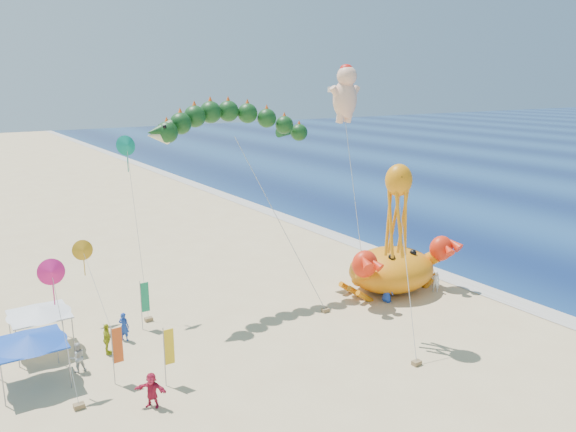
% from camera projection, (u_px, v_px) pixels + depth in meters
% --- Properties ---
extents(ground, '(320.00, 320.00, 0.00)m').
position_uv_depth(ground, '(329.00, 311.00, 38.00)').
color(ground, '#D1B784').
rests_on(ground, ground).
extents(foam_strip, '(320.00, 320.00, 0.00)m').
position_uv_depth(foam_strip, '(450.00, 278.00, 44.39)').
color(foam_strip, silver).
rests_on(foam_strip, ground).
extents(crab_inflatable, '(9.10, 5.85, 3.99)m').
position_uv_depth(crab_inflatable, '(393.00, 268.00, 41.33)').
color(crab_inflatable, orange).
rests_on(crab_inflatable, ground).
extents(dragon_kite, '(12.51, 7.88, 13.46)m').
position_uv_depth(dragon_kite, '(232.00, 128.00, 37.68)').
color(dragon_kite, '#0E3612').
rests_on(dragon_kite, ground).
extents(cherub_kite, '(2.00, 4.36, 16.42)m').
position_uv_depth(cherub_kite, '(346.00, 93.00, 42.89)').
color(cherub_kite, '#FFBD9B').
rests_on(cherub_kite, ground).
extents(octopus_kite, '(2.31, 4.21, 10.63)m').
position_uv_depth(octopus_kite, '(398.00, 204.00, 32.20)').
color(octopus_kite, orange).
rests_on(octopus_kite, ground).
extents(canopy_blue, '(3.61, 3.61, 2.71)m').
position_uv_depth(canopy_blue, '(29.00, 340.00, 28.39)').
color(canopy_blue, gray).
rests_on(canopy_blue, ground).
extents(canopy_white, '(3.46, 3.46, 2.71)m').
position_uv_depth(canopy_white, '(39.00, 311.00, 31.94)').
color(canopy_white, gray).
rests_on(canopy_white, ground).
extents(feather_flags, '(10.44, 7.22, 3.20)m').
position_uv_depth(feather_flags, '(102.00, 334.00, 29.95)').
color(feather_flags, gray).
rests_on(feather_flags, ground).
extents(beachgoers, '(25.67, 8.84, 1.86)m').
position_uv_depth(beachgoers, '(213.00, 335.00, 32.40)').
color(beachgoers, silver).
rests_on(beachgoers, ground).
extents(small_kites, '(7.82, 11.24, 11.87)m').
position_uv_depth(small_kites, '(94.00, 232.00, 32.73)').
color(small_kites, '#0C8B6E').
rests_on(small_kites, ground).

